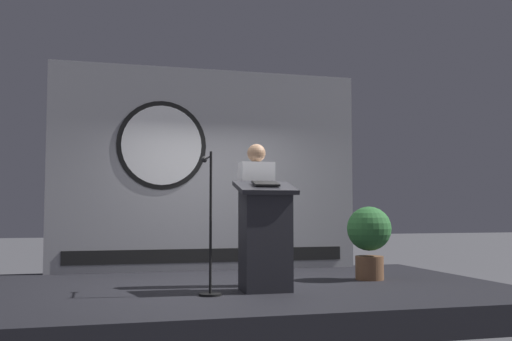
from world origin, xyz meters
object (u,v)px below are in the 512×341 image
speaker_person (256,213)px  microphone_stand (209,243)px  podium (265,237)px  potted_plant (369,235)px

speaker_person → microphone_stand: size_ratio=1.11×
podium → microphone_stand: 0.65m
podium → potted_plant: 1.73m
speaker_person → potted_plant: 1.60m
podium → speaker_person: speaker_person is taller
podium → potted_plant: podium is taller
podium → potted_plant: size_ratio=1.31×
microphone_stand → potted_plant: 2.36m
speaker_person → podium: bearing=-93.1°
microphone_stand → potted_plant: size_ratio=1.61×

